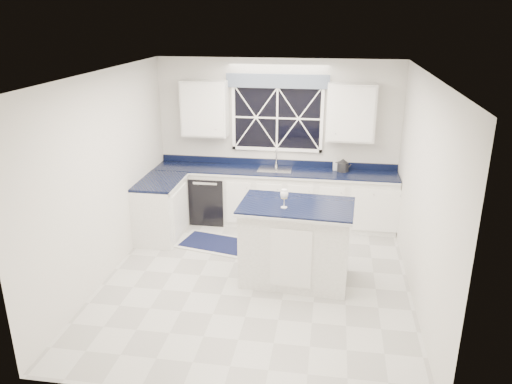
% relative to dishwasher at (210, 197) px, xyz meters
% --- Properties ---
extents(ground, '(4.50, 4.50, 0.00)m').
position_rel_dishwasher_xyz_m(ground, '(1.10, -1.95, -0.41)').
color(ground, beige).
rests_on(ground, ground).
extents(back_wall, '(4.00, 0.10, 2.70)m').
position_rel_dishwasher_xyz_m(back_wall, '(1.10, 0.30, 0.94)').
color(back_wall, silver).
rests_on(back_wall, ground).
extents(base_cabinets, '(3.99, 1.60, 0.90)m').
position_rel_dishwasher_xyz_m(base_cabinets, '(0.77, -0.17, 0.04)').
color(base_cabinets, white).
rests_on(base_cabinets, ground).
extents(countertop, '(3.98, 0.64, 0.04)m').
position_rel_dishwasher_xyz_m(countertop, '(1.10, 0.00, 0.51)').
color(countertop, black).
rests_on(countertop, base_cabinets).
extents(dishwasher, '(0.60, 0.58, 0.82)m').
position_rel_dishwasher_xyz_m(dishwasher, '(0.00, 0.00, 0.00)').
color(dishwasher, black).
rests_on(dishwasher, ground).
extents(window, '(1.65, 0.09, 1.26)m').
position_rel_dishwasher_xyz_m(window, '(1.10, 0.25, 1.42)').
color(window, black).
rests_on(window, ground).
extents(upper_cabinets, '(3.10, 0.34, 0.90)m').
position_rel_dishwasher_xyz_m(upper_cabinets, '(1.10, 0.13, 1.49)').
color(upper_cabinets, white).
rests_on(upper_cabinets, ground).
extents(faucet, '(0.05, 0.20, 0.30)m').
position_rel_dishwasher_xyz_m(faucet, '(1.10, 0.19, 0.69)').
color(faucet, silver).
rests_on(faucet, countertop).
extents(island, '(1.49, 0.95, 1.07)m').
position_rel_dishwasher_xyz_m(island, '(1.60, -1.85, 0.13)').
color(island, white).
rests_on(island, ground).
extents(rug, '(1.25, 0.91, 0.02)m').
position_rel_dishwasher_xyz_m(rug, '(0.30, -0.96, -0.40)').
color(rug, beige).
rests_on(rug, ground).
extents(kettle, '(0.29, 0.23, 0.21)m').
position_rel_dishwasher_xyz_m(kettle, '(2.20, 0.10, 0.63)').
color(kettle, '#2B2B2D').
rests_on(kettle, countertop).
extents(wine_glass, '(0.10, 0.10, 0.24)m').
position_rel_dishwasher_xyz_m(wine_glass, '(1.45, -1.98, 0.83)').
color(wine_glass, white).
rests_on(wine_glass, island).
extents(soap_bottle, '(0.09, 0.10, 0.19)m').
position_rel_dishwasher_xyz_m(soap_bottle, '(2.09, 0.16, 0.63)').
color(soap_bottle, silver).
rests_on(soap_bottle, countertop).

